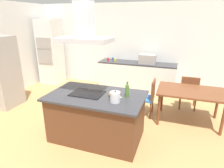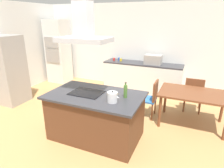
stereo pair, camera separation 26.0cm
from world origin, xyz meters
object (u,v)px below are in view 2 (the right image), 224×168
Objects in this scene: chair_facing_back_wall at (194,93)px; chair_at_left_end at (150,97)px; coffee_mug_red at (114,59)px; coffee_mug_yellow at (121,60)px; mixing_bowl at (112,94)px; coffee_mug_blue at (119,59)px; tea_kettle at (112,97)px; range_hood at (84,27)px; countertop_microwave at (153,59)px; olive_oil_bottle at (125,91)px; wall_oven_stack at (58,51)px; dining_table at (194,96)px; cooktop at (87,93)px; refrigerator at (7,70)px.

chair_facing_back_wall is 1.00× the size of chair_at_left_end.
coffee_mug_red and coffee_mug_yellow have the same top height.
mixing_bowl is 3.11m from coffee_mug_blue.
chair_at_left_end is at bearing 76.11° from tea_kettle.
chair_facing_back_wall is 3.11m from range_hood.
coffee_mug_blue is (-1.15, 0.08, -0.09)m from countertop_microwave.
chair_facing_back_wall is at bearing 45.39° from range_hood.
countertop_microwave is at bearing 0.77° from coffee_mug_yellow.
countertop_microwave reaches higher than chair_facing_back_wall.
olive_oil_bottle is 3.16× the size of coffee_mug_blue.
chair_facing_back_wall and chair_at_left_end have the same top height.
wall_oven_stack is at bearing 139.66° from tea_kettle.
chair_facing_back_wall is at bearing -23.91° from coffee_mug_blue.
wall_oven_stack is (-3.33, 2.83, 0.11)m from tea_kettle.
tea_kettle is at bearing -131.73° from dining_table.
coffee_mug_yellow is 2.52m from chair_facing_back_wall.
countertop_microwave is 1.16m from coffee_mug_blue.
tea_kettle is at bearing -16.69° from cooktop.
countertop_microwave is at bearing 0.98° from coffee_mug_red.
cooktop is 0.27× the size of wall_oven_stack.
tea_kettle is 2.49m from chair_facing_back_wall.
coffee_mug_blue is 0.10× the size of chair_facing_back_wall.
dining_table is 1.57× the size of chair_facing_back_wall.
tea_kettle is at bearing -116.40° from olive_oil_bottle.
cooktop is 0.67× the size of chair_facing_back_wall.
dining_table is (1.88, 1.24, -0.24)m from cooktop.
coffee_mug_red is at bearing 5.82° from wall_oven_stack.
mixing_bowl is 1.37m from chair_at_left_end.
olive_oil_bottle is 0.32× the size of chair_at_left_end.
chair_at_left_end is at bearing -143.99° from chair_facing_back_wall.
coffee_mug_yellow reaches higher than cooktop.
chair_at_left_end is at bearing -49.92° from coffee_mug_yellow.
countertop_microwave is at bearing 3.98° from wall_oven_stack.
chair_at_left_end is at bearing 70.11° from mixing_bowl.
mixing_bowl is 0.09× the size of wall_oven_stack.
tea_kettle is 0.25× the size of range_hood.
chair_at_left_end is (-0.92, 0.00, -0.16)m from dining_table.
refrigerator reaches higher than dining_table.
tea_kettle is at bearing -121.27° from chair_facing_back_wall.
coffee_mug_yellow is at bearing 1.92° from coffee_mug_red.
cooktop is 2.66× the size of tea_kettle.
mixing_bowl is at bearing 2.44° from cooktop.
countertop_microwave is 1.76m from chair_at_left_end.
coffee_mug_blue is 0.06× the size of dining_table.
olive_oil_bottle is 3.16× the size of coffee_mug_yellow.
countertop_microwave reaches higher than coffee_mug_red.
wall_oven_stack reaches higher than cooktop.
chair_at_left_end is (0.22, 1.15, -0.51)m from olive_oil_bottle.
coffee_mug_yellow reaches higher than dining_table.
chair_facing_back_wall is at bearing 90.00° from dining_table.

